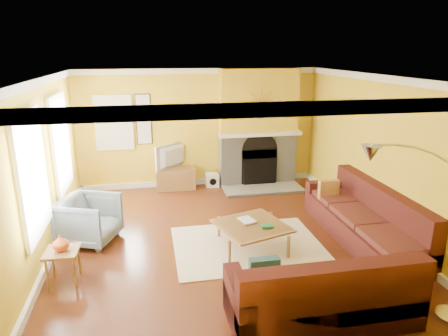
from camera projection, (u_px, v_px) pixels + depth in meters
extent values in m
cube|color=#602B14|center=(223.00, 240.00, 6.79)|extent=(5.50, 6.00, 0.02)
cube|color=white|center=(223.00, 77.00, 6.01)|extent=(5.50, 6.00, 0.02)
cube|color=gold|center=(199.00, 128.00, 9.23)|extent=(5.50, 0.02, 2.70)
cube|color=gold|center=(286.00, 254.00, 3.56)|extent=(5.50, 0.02, 2.70)
cube|color=gold|center=(40.00, 173.00, 5.90)|extent=(0.02, 6.00, 2.70)
cube|color=gold|center=(380.00, 155.00, 6.89)|extent=(0.02, 6.00, 2.70)
cube|color=white|center=(60.00, 143.00, 7.09)|extent=(0.06, 1.22, 1.72)
cube|color=white|center=(31.00, 175.00, 5.30)|extent=(0.06, 1.22, 1.72)
cube|color=white|center=(114.00, 123.00, 8.78)|extent=(0.82, 0.06, 1.22)
cube|color=white|center=(144.00, 119.00, 8.90)|extent=(0.34, 0.04, 1.14)
cube|color=white|center=(261.00, 134.00, 9.08)|extent=(1.92, 0.22, 0.08)
cube|color=gray|center=(263.00, 189.00, 9.13)|extent=(1.80, 0.70, 0.06)
cube|color=beige|center=(248.00, 245.00, 6.56)|extent=(2.40, 1.80, 0.02)
cube|color=olive|center=(176.00, 179.00, 9.19)|extent=(0.88, 0.40, 0.49)
imported|color=black|center=(175.00, 156.00, 9.04)|extent=(0.83, 0.75, 0.57)
cube|color=white|center=(212.00, 180.00, 9.40)|extent=(0.30, 0.30, 0.30)
imported|color=slate|center=(89.00, 220.00, 6.60)|extent=(1.11, 1.10, 0.79)
imported|color=#D8591E|center=(61.00, 243.00, 5.38)|extent=(0.23, 0.23, 0.23)
imported|color=white|center=(241.00, 222.00, 6.47)|extent=(0.30, 0.35, 0.03)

